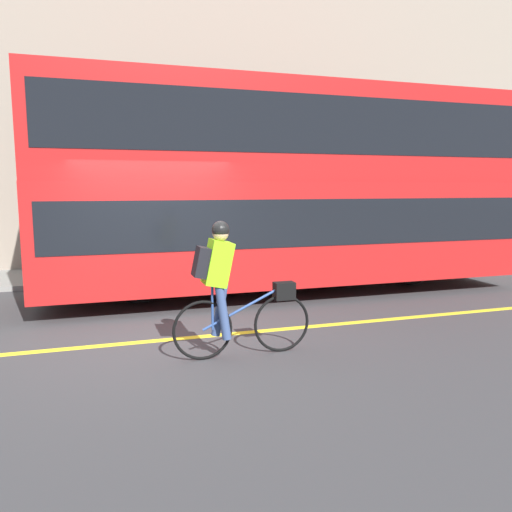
% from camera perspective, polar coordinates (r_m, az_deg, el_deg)
% --- Properties ---
extents(ground_plane, '(80.00, 80.00, 0.00)m').
position_cam_1_polar(ground_plane, '(7.11, -10.15, -9.31)').
color(ground_plane, '#38383A').
extents(road_center_line, '(50.00, 0.14, 0.01)m').
position_cam_1_polar(road_center_line, '(7.07, -10.10, -9.39)').
color(road_center_line, yellow).
rests_on(road_center_line, ground_plane).
extents(sidewalk_curb, '(60.00, 2.25, 0.11)m').
position_cam_1_polar(sidewalk_curb, '(12.20, -13.44, -1.92)').
color(sidewalk_curb, gray).
rests_on(sidewalk_curb, ground_plane).
extents(building_facade, '(60.00, 0.30, 8.11)m').
position_cam_1_polar(building_facade, '(13.45, -14.44, 16.06)').
color(building_facade, gray).
rests_on(building_facade, ground_plane).
extents(bus, '(9.27, 2.45, 3.95)m').
position_cam_1_polar(bus, '(9.84, 3.48, 8.46)').
color(bus, black).
rests_on(bus, ground_plane).
extents(cyclist_on_bike, '(1.76, 0.32, 1.69)m').
position_cam_1_polar(cyclist_on_bike, '(6.08, -3.12, -3.37)').
color(cyclist_on_bike, black).
rests_on(cyclist_on_bike, ground_plane).
extents(trash_bin, '(0.54, 0.54, 0.84)m').
position_cam_1_polar(trash_bin, '(12.03, -12.92, 0.24)').
color(trash_bin, '#194C23').
rests_on(trash_bin, sidewalk_curb).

